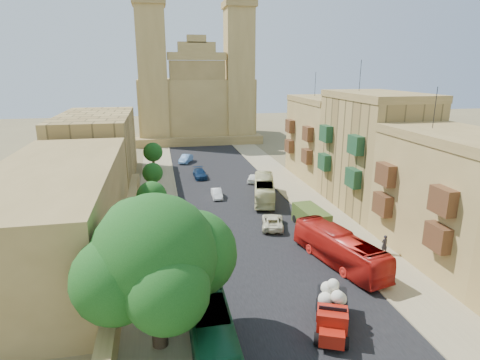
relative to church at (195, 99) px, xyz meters
name	(u,v)px	position (x,y,z in m)	size (l,w,h in m)	color
road_surface	(234,202)	(0.00, -48.61, -9.51)	(14.00, 140.00, 0.01)	black
sidewalk_east	(304,197)	(9.50, -48.61, -9.51)	(5.00, 140.00, 0.01)	#8D7F5C
sidewalk_west	(158,207)	(-9.50, -48.61, -9.51)	(5.00, 140.00, 0.01)	#8D7F5C
kerb_east	(286,198)	(7.00, -48.61, -9.46)	(0.25, 140.00, 0.12)	#8D7F5C
kerb_west	(178,205)	(-7.00, -48.61, -9.46)	(0.25, 140.00, 0.12)	#8D7F5C
townhouse_b	(455,197)	(15.95, -67.61, -3.86)	(9.00, 14.00, 14.90)	olive
townhouse_c	(373,151)	(15.95, -53.61, -2.61)	(9.00, 14.00, 17.40)	#A18449
townhouse_d	(325,138)	(15.95, -39.61, -3.36)	(9.00, 14.00, 15.90)	olive
west_wall	(127,234)	(-12.50, -58.61, -8.62)	(1.00, 40.00, 1.80)	olive
west_building_low	(58,213)	(-18.00, -60.61, -5.32)	(10.00, 28.00, 8.40)	olive
west_building_mid	(97,148)	(-18.00, -34.61, -4.52)	(10.00, 22.00, 10.00)	#A18449
church	(195,99)	(0.00, 0.00, 0.00)	(28.00, 22.50, 36.30)	olive
ficus_tree	(157,260)	(-9.41, -74.61, -3.80)	(9.68, 8.90, 9.68)	#392A1C
street_tree_a	(151,244)	(-10.00, -66.61, -6.34)	(3.09, 3.09, 4.75)	#392A1C
street_tree_b	(152,196)	(-10.00, -54.61, -6.21)	(3.21, 3.21, 4.94)	#392A1C
street_tree_c	(153,173)	(-10.00, -42.61, -6.71)	(2.73, 2.73, 4.20)	#392A1C
street_tree_d	(153,152)	(-10.00, -30.61, -6.29)	(3.13, 3.13, 4.82)	#392A1C
red_truck	(332,309)	(1.52, -75.07, -8.16)	(3.84, 5.53, 3.07)	#A0180C
olive_pickup	(311,218)	(6.50, -58.61, -8.47)	(2.72, 5.33, 2.13)	#3E531F
bus_green_north	(215,351)	(-6.50, -77.61, -8.09)	(2.39, 10.22, 2.85)	#104B2A
bus_red_east	(339,248)	(5.83, -66.94, -8.04)	(2.47, 10.56, 2.94)	red
bus_cream_east	(264,189)	(4.00, -48.59, -8.09)	(2.39, 10.22, 2.85)	beige
car_blue_a	(217,233)	(-3.79, -59.63, -8.88)	(1.50, 3.74, 1.27)	#4D83C1
car_white_a	(217,194)	(-1.86, -46.49, -8.94)	(1.22, 3.51, 1.16)	white
car_cream	(273,221)	(2.51, -57.74, -8.85)	(2.20, 4.77, 1.33)	beige
car_dkblue	(200,174)	(-2.99, -36.04, -8.85)	(1.87, 4.60, 1.34)	#0E274B
car_white_b	(253,178)	(4.55, -40.06, -8.90)	(1.46, 3.63, 1.24)	white
car_blue_b	(186,159)	(-4.36, -25.21, -8.80)	(1.50, 4.31, 1.42)	#4E7BB3
pedestrian_a	(384,244)	(10.77, -65.88, -8.60)	(0.66, 0.44, 1.82)	black
pedestrian_c	(346,244)	(7.50, -64.81, -8.75)	(0.90, 0.38, 1.54)	#383A40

